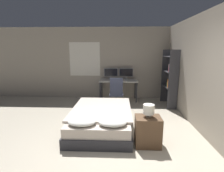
{
  "coord_description": "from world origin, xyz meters",
  "views": [
    {
      "loc": [
        0.17,
        -2.76,
        1.87
      ],
      "look_at": [
        -0.06,
        2.6,
        0.75
      ],
      "focal_mm": 28.0,
      "sensor_mm": 36.0,
      "label": 1
    }
  ],
  "objects_px": {
    "office_chair": "(116,95)",
    "nightstand": "(148,131)",
    "monitor_left": "(111,73)",
    "bookshelf": "(170,76)",
    "keyboard": "(118,81)",
    "desk": "(118,83)",
    "bedside_lamp": "(149,109)",
    "monitor_right": "(126,73)",
    "computer_mouse": "(126,81)",
    "bed": "(101,118)"
  },
  "relations": [
    {
      "from": "desk",
      "to": "bookshelf",
      "type": "height_order",
      "value": "bookshelf"
    },
    {
      "from": "bed",
      "to": "keyboard",
      "type": "xyz_separation_m",
      "value": [
        0.39,
        2.17,
        0.54
      ]
    },
    {
      "from": "nightstand",
      "to": "office_chair",
      "type": "relative_size",
      "value": 0.6
    },
    {
      "from": "computer_mouse",
      "to": "bookshelf",
      "type": "relative_size",
      "value": 0.04
    },
    {
      "from": "monitor_left",
      "to": "office_chair",
      "type": "distance_m",
      "value": 1.19
    },
    {
      "from": "monitor_left",
      "to": "office_chair",
      "type": "xyz_separation_m",
      "value": [
        0.23,
        -0.99,
        -0.62
      ]
    },
    {
      "from": "desk",
      "to": "bookshelf",
      "type": "relative_size",
      "value": 0.75
    },
    {
      "from": "bedside_lamp",
      "to": "bookshelf",
      "type": "xyz_separation_m",
      "value": [
        1.1,
        2.52,
        0.27
      ]
    },
    {
      "from": "monitor_right",
      "to": "keyboard",
      "type": "bearing_deg",
      "value": -121.51
    },
    {
      "from": "bedside_lamp",
      "to": "desk",
      "type": "distance_m",
      "value": 3.2
    },
    {
      "from": "computer_mouse",
      "to": "desk",
      "type": "bearing_deg",
      "value": 140.0
    },
    {
      "from": "nightstand",
      "to": "keyboard",
      "type": "xyz_separation_m",
      "value": [
        -0.6,
        2.91,
        0.48
      ]
    },
    {
      "from": "bedside_lamp",
      "to": "bookshelf",
      "type": "relative_size",
      "value": 0.14
    },
    {
      "from": "nightstand",
      "to": "monitor_left",
      "type": "xyz_separation_m",
      "value": [
        -0.89,
        3.38,
        0.71
      ]
    },
    {
      "from": "keyboard",
      "to": "nightstand",
      "type": "bearing_deg",
      "value": -78.35
    },
    {
      "from": "bedside_lamp",
      "to": "nightstand",
      "type": "bearing_deg",
      "value": -135.0
    },
    {
      "from": "bed",
      "to": "bedside_lamp",
      "type": "relative_size",
      "value": 8.29
    },
    {
      "from": "bedside_lamp",
      "to": "desk",
      "type": "relative_size",
      "value": 0.18
    },
    {
      "from": "bedside_lamp",
      "to": "computer_mouse",
      "type": "relative_size",
      "value": 3.62
    },
    {
      "from": "office_chair",
      "to": "computer_mouse",
      "type": "bearing_deg",
      "value": 56.34
    },
    {
      "from": "desk",
      "to": "monitor_left",
      "type": "relative_size",
      "value": 2.65
    },
    {
      "from": "bed",
      "to": "monitor_right",
      "type": "relative_size",
      "value": 3.96
    },
    {
      "from": "keyboard",
      "to": "monitor_right",
      "type": "bearing_deg",
      "value": 58.49
    },
    {
      "from": "computer_mouse",
      "to": "office_chair",
      "type": "relative_size",
      "value": 0.07
    },
    {
      "from": "keyboard",
      "to": "monitor_left",
      "type": "bearing_deg",
      "value": 121.51
    },
    {
      "from": "bedside_lamp",
      "to": "monitor_right",
      "type": "xyz_separation_m",
      "value": [
        -0.31,
        3.38,
        0.26
      ]
    },
    {
      "from": "bedside_lamp",
      "to": "keyboard",
      "type": "distance_m",
      "value": 2.97
    },
    {
      "from": "monitor_right",
      "to": "bookshelf",
      "type": "height_order",
      "value": "bookshelf"
    },
    {
      "from": "bedside_lamp",
      "to": "monitor_left",
      "type": "xyz_separation_m",
      "value": [
        -0.89,
        3.38,
        0.26
      ]
    },
    {
      "from": "bookshelf",
      "to": "monitor_right",
      "type": "bearing_deg",
      "value": 148.43
    },
    {
      "from": "monitor_left",
      "to": "bookshelf",
      "type": "xyz_separation_m",
      "value": [
        1.99,
        -0.87,
        0.01
      ]
    },
    {
      "from": "computer_mouse",
      "to": "bookshelf",
      "type": "xyz_separation_m",
      "value": [
        1.42,
        -0.39,
        0.23
      ]
    },
    {
      "from": "bedside_lamp",
      "to": "monitor_left",
      "type": "distance_m",
      "value": 3.51
    },
    {
      "from": "bedside_lamp",
      "to": "computer_mouse",
      "type": "bearing_deg",
      "value": 96.26
    },
    {
      "from": "monitor_left",
      "to": "computer_mouse",
      "type": "distance_m",
      "value": 0.78
    },
    {
      "from": "nightstand",
      "to": "keyboard",
      "type": "distance_m",
      "value": 3.01
    },
    {
      "from": "bed",
      "to": "nightstand",
      "type": "xyz_separation_m",
      "value": [
        0.99,
        -0.74,
        0.05
      ]
    },
    {
      "from": "bedside_lamp",
      "to": "desk",
      "type": "height_order",
      "value": "bedside_lamp"
    },
    {
      "from": "nightstand",
      "to": "office_chair",
      "type": "height_order",
      "value": "office_chair"
    },
    {
      "from": "office_chair",
      "to": "nightstand",
      "type": "bearing_deg",
      "value": -74.53
    },
    {
      "from": "bed",
      "to": "monitor_right",
      "type": "distance_m",
      "value": 2.84
    },
    {
      "from": "desk",
      "to": "keyboard",
      "type": "height_order",
      "value": "keyboard"
    },
    {
      "from": "bed",
      "to": "desk",
      "type": "distance_m",
      "value": 2.48
    },
    {
      "from": "bedside_lamp",
      "to": "computer_mouse",
      "type": "distance_m",
      "value": 2.93
    },
    {
      "from": "desk",
      "to": "bookshelf",
      "type": "distance_m",
      "value": 1.85
    },
    {
      "from": "computer_mouse",
      "to": "bedside_lamp",
      "type": "bearing_deg",
      "value": -83.74
    },
    {
      "from": "nightstand",
      "to": "office_chair",
      "type": "distance_m",
      "value": 2.49
    },
    {
      "from": "office_chair",
      "to": "bookshelf",
      "type": "xyz_separation_m",
      "value": [
        1.77,
        0.12,
        0.63
      ]
    },
    {
      "from": "desk",
      "to": "monitor_right",
      "type": "relative_size",
      "value": 2.65
    },
    {
      "from": "desk",
      "to": "computer_mouse",
      "type": "xyz_separation_m",
      "value": [
        0.28,
        -0.24,
        0.11
      ]
    }
  ]
}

